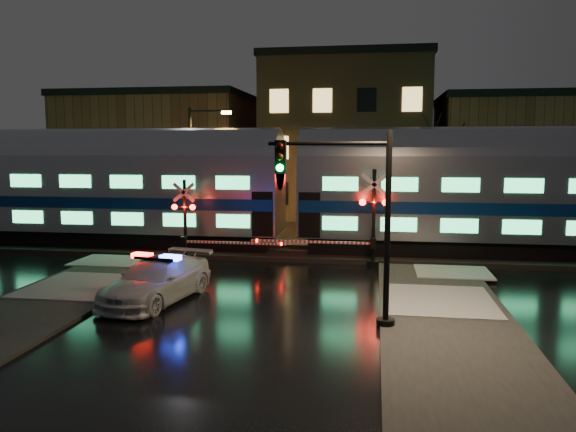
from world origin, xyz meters
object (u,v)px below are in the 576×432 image
(crossing_signal_left, at_px, (192,229))
(traffic_light, at_px, (356,224))
(streetlight, at_px, (195,164))
(police_car, at_px, (157,280))
(crossing_signal_right, at_px, (365,228))

(crossing_signal_left, bearing_deg, traffic_light, -47.02)
(crossing_signal_left, xyz_separation_m, streetlight, (-2.02, 6.70, 2.73))
(traffic_light, bearing_deg, police_car, 152.65)
(traffic_light, bearing_deg, crossing_signal_left, 120.46)
(police_car, xyz_separation_m, crossing_signal_left, (-0.87, 6.40, 0.81))
(crossing_signal_right, distance_m, traffic_light, 8.30)
(police_car, height_order, crossing_signal_right, crossing_signal_right)
(crossing_signal_left, distance_m, traffic_light, 11.30)
(police_car, bearing_deg, streetlight, 112.85)
(crossing_signal_right, relative_size, crossing_signal_left, 1.14)
(police_car, height_order, traffic_light, traffic_light)
(traffic_light, relative_size, streetlight, 0.77)
(crossing_signal_right, distance_m, streetlight, 12.11)
(crossing_signal_left, bearing_deg, crossing_signal_right, 0.09)
(police_car, bearing_deg, crossing_signal_right, 53.35)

